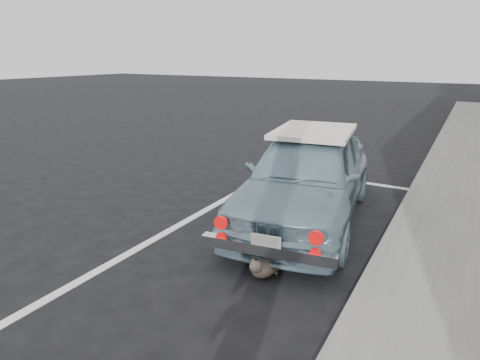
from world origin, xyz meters
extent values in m
cube|color=silver|center=(0.50, 6.50, 0.00)|extent=(3.00, 0.12, 0.01)
cube|color=silver|center=(-0.90, 3.00, 0.00)|extent=(0.12, 7.00, 0.01)
imported|color=#7696A7|center=(0.58, 4.27, 0.67)|extent=(2.16, 4.12, 1.34)
cube|color=silver|center=(0.52, 4.66, 1.27)|extent=(1.32, 1.64, 0.07)
cube|color=silver|center=(0.87, 2.38, 0.38)|extent=(1.50, 0.35, 0.12)
cube|color=white|center=(0.87, 2.33, 0.48)|extent=(0.33, 0.07, 0.17)
cylinder|color=red|center=(0.35, 2.27, 0.62)|extent=(0.15, 0.06, 0.15)
cylinder|color=red|center=(1.39, 2.43, 0.62)|extent=(0.15, 0.06, 0.15)
cylinder|color=red|center=(0.35, 2.27, 0.44)|extent=(0.12, 0.06, 0.12)
cylinder|color=red|center=(1.39, 2.43, 0.44)|extent=(0.12, 0.06, 0.12)
ellipsoid|color=#64584C|center=(0.81, 2.46, 0.12)|extent=(0.30, 0.40, 0.22)
sphere|color=#64584C|center=(0.78, 2.30, 0.20)|extent=(0.14, 0.14, 0.14)
cone|color=#64584C|center=(0.74, 2.30, 0.27)|extent=(0.05, 0.05, 0.05)
cone|color=#64584C|center=(0.81, 2.29, 0.27)|extent=(0.05, 0.05, 0.05)
cylinder|color=#64584C|center=(0.89, 2.63, 0.04)|extent=(0.08, 0.24, 0.03)
camera|label=1|loc=(2.55, -1.12, 2.37)|focal=30.00mm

